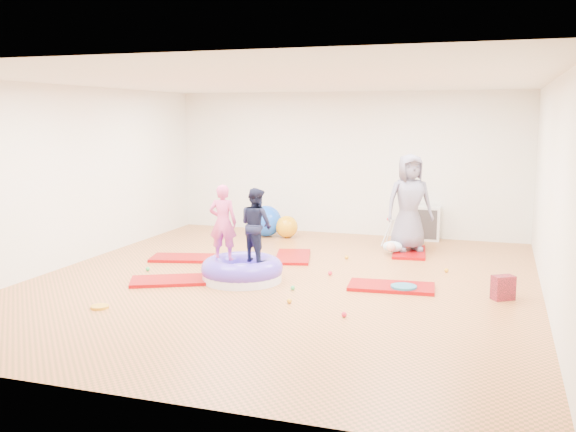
% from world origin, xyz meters
% --- Properties ---
extents(room, '(7.01, 8.01, 2.81)m').
position_xyz_m(room, '(0.00, 0.00, 1.40)').
color(room, '#CC733F').
rests_on(room, ground).
extents(gym_mat_front_left, '(1.30, 1.04, 0.05)m').
position_xyz_m(gym_mat_front_left, '(-1.46, -0.52, 0.02)').
color(gym_mat_front_left, '#9F0506').
rests_on(gym_mat_front_left, ground).
extents(gym_mat_mid_left, '(1.26, 0.84, 0.05)m').
position_xyz_m(gym_mat_mid_left, '(-1.94, 0.86, 0.02)').
color(gym_mat_mid_left, '#9F0506').
rests_on(gym_mat_mid_left, ground).
extents(gym_mat_center_back, '(0.80, 1.19, 0.05)m').
position_xyz_m(gym_mat_center_back, '(-0.31, 1.50, 0.02)').
color(gym_mat_center_back, '#9F0506').
rests_on(gym_mat_center_back, ground).
extents(gym_mat_right, '(1.21, 0.68, 0.05)m').
position_xyz_m(gym_mat_right, '(1.55, 0.12, 0.02)').
color(gym_mat_right, '#9F0506').
rests_on(gym_mat_right, ground).
extents(gym_mat_rear_right, '(0.67, 1.15, 0.05)m').
position_xyz_m(gym_mat_rear_right, '(1.47, 2.47, 0.02)').
color(gym_mat_rear_right, '#9F0506').
rests_on(gym_mat_rear_right, ground).
extents(inflatable_cushion, '(1.17, 1.17, 0.37)m').
position_xyz_m(inflatable_cushion, '(-0.55, -0.14, 0.14)').
color(inflatable_cushion, white).
rests_on(inflatable_cushion, ground).
extents(child_pink, '(0.44, 0.32, 1.09)m').
position_xyz_m(child_pink, '(-0.83, -0.15, 0.88)').
color(child_pink, '#D24781').
rests_on(child_pink, inflatable_cushion).
extents(child_navy, '(0.64, 0.60, 1.05)m').
position_xyz_m(child_navy, '(-0.35, -0.08, 0.86)').
color(child_navy, black).
rests_on(child_navy, inflatable_cushion).
extents(adult_caregiver, '(0.96, 0.83, 1.65)m').
position_xyz_m(adult_caregiver, '(1.44, 2.55, 0.87)').
color(adult_caregiver, slate).
rests_on(adult_caregiver, gym_mat_rear_right).
extents(infant, '(0.33, 0.34, 0.20)m').
position_xyz_m(infant, '(1.21, 2.25, 0.15)').
color(infant, '#C4E6FF').
rests_on(infant, gym_mat_rear_right).
extents(ball_pit_balls, '(4.39, 3.09, 0.06)m').
position_xyz_m(ball_pit_balls, '(0.39, 0.09, 0.03)').
color(ball_pit_balls, orange).
rests_on(ball_pit_balls, ground).
extents(exercise_ball_blue, '(0.61, 0.61, 0.61)m').
position_xyz_m(exercise_ball_blue, '(-1.41, 3.21, 0.30)').
color(exercise_ball_blue, blue).
rests_on(exercise_ball_blue, ground).
extents(exercise_ball_orange, '(0.43, 0.43, 0.43)m').
position_xyz_m(exercise_ball_orange, '(-0.98, 3.19, 0.21)').
color(exercise_ball_orange, orange).
rests_on(exercise_ball_orange, ground).
extents(infant_play_gym, '(0.65, 0.61, 0.49)m').
position_xyz_m(infant_play_gym, '(1.24, 3.09, 0.33)').
color(infant_play_gym, silver).
rests_on(infant_play_gym, ground).
extents(cube_shelf, '(0.64, 0.32, 0.64)m').
position_xyz_m(cube_shelf, '(1.54, 3.79, 0.32)').
color(cube_shelf, silver).
rests_on(cube_shelf, ground).
extents(balance_disc, '(0.35, 0.35, 0.08)m').
position_xyz_m(balance_disc, '(1.73, 0.03, 0.04)').
color(balance_disc, teal).
rests_on(balance_disc, ground).
extents(backpack, '(0.32, 0.29, 0.31)m').
position_xyz_m(backpack, '(2.99, 0.03, 0.16)').
color(backpack, '#B81D31').
rests_on(backpack, ground).
extents(yellow_toy, '(0.22, 0.22, 0.03)m').
position_xyz_m(yellow_toy, '(-1.70, -1.92, 0.02)').
color(yellow_toy, orange).
rests_on(yellow_toy, ground).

